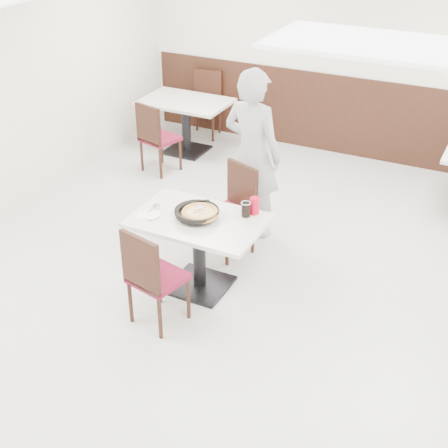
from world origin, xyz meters
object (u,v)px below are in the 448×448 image
at_px(cola_glass, 246,210).
at_px(chair_near, 158,276).
at_px(bg_chair_left_far, 204,105).
at_px(main_table, 199,253).
at_px(chair_far, 228,212).
at_px(diner_person, 252,154).
at_px(bg_table_left, 186,126).
at_px(pizza, 200,214).
at_px(side_plate, 150,215).
at_px(pizza_pan, 197,214).
at_px(red_cup, 255,206).
at_px(bg_chair_left_near, 160,137).

bearing_deg(cola_glass, chair_near, -117.31).
bearing_deg(bg_chair_left_far, main_table, 106.60).
xyz_separation_m(chair_far, diner_person, (0.03, 0.51, 0.44)).
height_order(bg_table_left, bg_chair_left_far, bg_chair_left_far).
relative_size(chair_near, pizza, 2.81).
distance_m(chair_near, side_plate, 0.64).
distance_m(side_plate, cola_glass, 0.88).
bearing_deg(chair_near, pizza_pan, 97.34).
bearing_deg(bg_table_left, main_table, -58.34).
distance_m(main_table, pizza_pan, 0.42).
relative_size(side_plate, diner_person, 0.10).
relative_size(chair_far, pizza, 2.81).
relative_size(diner_person, bg_chair_left_far, 1.94).
height_order(red_cup, bg_table_left, red_cup).
bearing_deg(cola_glass, bg_chair_left_far, 123.77).
relative_size(main_table, bg_table_left, 1.00).
relative_size(diner_person, bg_table_left, 1.53).
height_order(cola_glass, bg_chair_left_far, bg_chair_left_far).
relative_size(chair_far, bg_chair_left_near, 1.00).
height_order(pizza_pan, cola_glass, cola_glass).
distance_m(pizza, bg_table_left, 3.37).
distance_m(pizza, diner_person, 1.21).
relative_size(bg_chair_left_near, bg_chair_left_far, 1.00).
bearing_deg(cola_glass, pizza, -144.55).
height_order(chair_near, red_cup, chair_near).
xyz_separation_m(chair_near, cola_glass, (0.44, 0.85, 0.34)).
xyz_separation_m(cola_glass, red_cup, (0.05, 0.08, 0.02)).
relative_size(pizza, bg_table_left, 0.28).
bearing_deg(pizza, diner_person, 91.24).
bearing_deg(pizza, chair_near, -98.80).
distance_m(main_table, chair_far, 0.70).
bearing_deg(red_cup, cola_glass, -121.47).
bearing_deg(chair_far, bg_chair_left_far, -35.76).
height_order(main_table, pizza_pan, pizza_pan).
relative_size(side_plate, red_cup, 1.13).
relative_size(chair_near, bg_table_left, 0.79).
bearing_deg(bg_table_left, cola_glass, -50.84).
distance_m(chair_near, pizza, 0.69).
height_order(chair_far, bg_chair_left_near, same).
xyz_separation_m(chair_near, red_cup, (0.49, 0.93, 0.35)).
relative_size(pizza_pan, diner_person, 0.21).
xyz_separation_m(pizza, bg_table_left, (-1.76, 2.83, -0.44)).
relative_size(cola_glass, diner_person, 0.07).
height_order(pizza_pan, red_cup, red_cup).
height_order(chair_far, bg_chair_left_far, same).
bearing_deg(diner_person, main_table, 98.74).
xyz_separation_m(main_table, bg_table_left, (-1.74, 2.83, 0.00)).
distance_m(chair_far, side_plate, 0.96).
xyz_separation_m(chair_far, bg_table_left, (-1.71, 2.14, -0.10)).
height_order(main_table, chair_near, chair_near).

